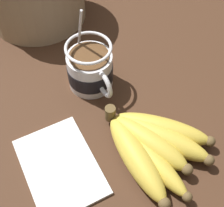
# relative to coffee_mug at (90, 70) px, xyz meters

# --- Properties ---
(table) EXTENTS (1.14, 1.14, 0.03)m
(table) POSITION_rel_coffee_mug_xyz_m (0.04, 0.04, -0.05)
(table) COLOR #422819
(table) RESTS_ON ground
(coffee_mug) EXTENTS (0.15, 0.09, 0.17)m
(coffee_mug) POSITION_rel_coffee_mug_xyz_m (0.00, 0.00, 0.00)
(coffee_mug) COLOR silver
(coffee_mug) RESTS_ON table
(banana_bunch) EXTENTS (0.21, 0.17, 0.04)m
(banana_bunch) POSITION_rel_coffee_mug_xyz_m (0.19, 0.01, -0.02)
(banana_bunch) COLOR brown
(banana_bunch) RESTS_ON table
(napkin) EXTENTS (0.18, 0.13, 0.01)m
(napkin) POSITION_rel_coffee_mug_xyz_m (0.14, -0.14, -0.04)
(napkin) COLOR white
(napkin) RESTS_ON table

